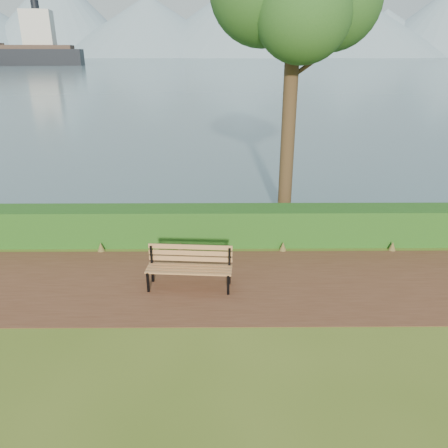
{
  "coord_description": "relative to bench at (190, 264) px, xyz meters",
  "views": [
    {
      "loc": [
        -0.03,
        -8.41,
        4.92
      ],
      "look_at": [
        0.04,
        1.2,
        1.1
      ],
      "focal_mm": 35.0,
      "sensor_mm": 36.0,
      "label": 1
    }
  ],
  "objects": [
    {
      "name": "ground",
      "position": [
        0.73,
        -0.21,
        -0.54
      ],
      "size": [
        140.0,
        140.0,
        0.0
      ],
      "primitive_type": "plane",
      "color": "#49611B",
      "rests_on": "ground"
    },
    {
      "name": "path",
      "position": [
        0.73,
        0.09,
        -0.54
      ],
      "size": [
        40.0,
        3.4,
        0.01
      ],
      "primitive_type": "cube",
      "color": "#562F1D",
      "rests_on": "ground"
    },
    {
      "name": "hedge",
      "position": [
        0.73,
        2.39,
        -0.04
      ],
      "size": [
        32.0,
        0.85,
        1.0
      ],
      "primitive_type": "cube",
      "color": "#1A4C15",
      "rests_on": "ground"
    },
    {
      "name": "water",
      "position": [
        0.73,
        259.79,
        -0.54
      ],
      "size": [
        700.0,
        510.0,
        0.0
      ],
      "primitive_type": "cube",
      "color": "#486474",
      "rests_on": "ground"
    },
    {
      "name": "mountains",
      "position": [
        -8.44,
        405.84,
        27.15
      ],
      "size": [
        585.0,
        190.0,
        70.0
      ],
      "color": "#7992A1",
      "rests_on": "ground"
    },
    {
      "name": "bench",
      "position": [
        0.0,
        0.0,
        0.0
      ],
      "size": [
        1.91,
        0.69,
        0.94
      ],
      "rotation": [
        0.0,
        0.0,
        -0.07
      ],
      "color": "black",
      "rests_on": "ground"
    }
  ]
}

